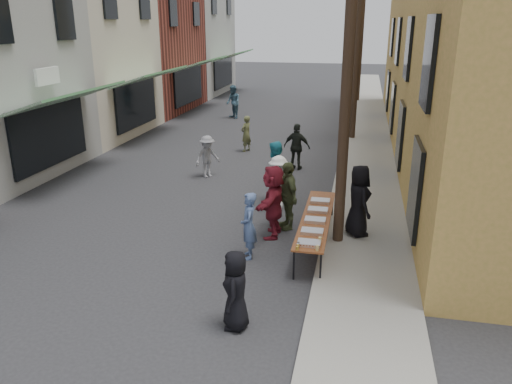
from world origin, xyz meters
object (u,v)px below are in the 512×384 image
at_px(guest_front_a, 236,290).
at_px(server, 358,201).
at_px(utility_pole_mid, 358,41).
at_px(catering_tray_sausage, 309,243).
at_px(utility_pole_near, 348,61).
at_px(serving_table, 316,219).
at_px(utility_pole_far, 362,34).
at_px(guest_front_c, 274,172).

relative_size(guest_front_a, server, 0.82).
height_order(utility_pole_mid, catering_tray_sausage, utility_pole_mid).
distance_m(utility_pole_near, serving_table, 3.83).
relative_size(utility_pole_near, catering_tray_sausage, 18.00).
relative_size(utility_pole_far, catering_tray_sausage, 18.00).
xyz_separation_m(utility_pole_near, guest_front_c, (-2.12, 2.68, -3.54)).
distance_m(utility_pole_far, server, 23.81).
bearing_deg(utility_pole_mid, utility_pole_far, 90.00).
bearing_deg(guest_front_a, utility_pole_far, 171.96).
xyz_separation_m(serving_table, server, (1.00, 0.67, 0.32)).
distance_m(serving_table, server, 1.24).
xyz_separation_m(utility_pole_far, guest_front_c, (-2.12, -21.32, -3.54)).
relative_size(catering_tray_sausage, guest_front_c, 0.26).
xyz_separation_m(utility_pole_far, guest_front_a, (-1.63, -28.08, -3.74)).
height_order(utility_pole_near, serving_table, utility_pole_near).
bearing_deg(serving_table, catering_tray_sausage, -90.00).
relative_size(serving_table, server, 2.15).
bearing_deg(utility_pole_near, guest_front_a, -111.72).
bearing_deg(catering_tray_sausage, guest_front_a, -115.93).
bearing_deg(utility_pole_far, server, -88.90).
height_order(guest_front_c, server, server).
bearing_deg(guest_front_a, catering_tray_sausage, 149.35).
xyz_separation_m(utility_pole_far, serving_table, (-0.55, -24.21, -3.79)).
relative_size(serving_table, catering_tray_sausage, 8.00).
bearing_deg(utility_pole_mid, guest_front_c, -102.80).
bearing_deg(catering_tray_sausage, guest_front_c, 109.05).
relative_size(utility_pole_far, guest_front_c, 4.68).
height_order(catering_tray_sausage, guest_front_c, guest_front_c).
distance_m(utility_pole_near, utility_pole_mid, 12.00).
bearing_deg(utility_pole_far, guest_front_a, -93.32).
xyz_separation_m(guest_front_a, server, (2.08, 4.53, 0.27)).
bearing_deg(guest_front_a, serving_table, 159.70).
bearing_deg(utility_pole_near, utility_pole_far, 90.00).
bearing_deg(guest_front_a, guest_front_c, 179.42).
bearing_deg(utility_pole_near, utility_pole_mid, 90.00).
height_order(guest_front_a, server, server).
bearing_deg(server, utility_pole_near, 110.55).
height_order(utility_pole_near, server, utility_pole_near).
bearing_deg(catering_tray_sausage, server, 66.66).
distance_m(serving_table, guest_front_a, 4.02).
distance_m(utility_pole_near, guest_front_c, 4.92).
bearing_deg(utility_pole_mid, utility_pole_near, -90.00).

